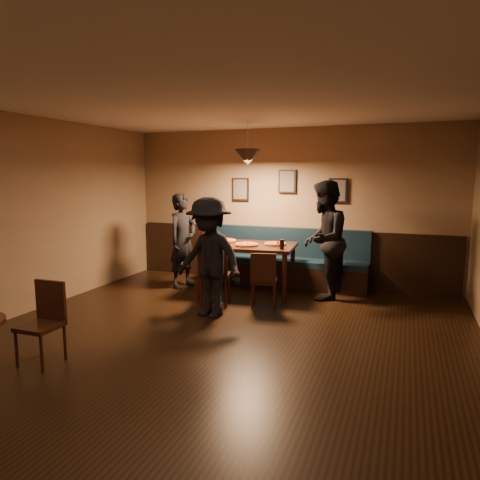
{
  "coord_description": "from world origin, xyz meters",
  "views": [
    {
      "loc": [
        2.03,
        -4.22,
        1.96
      ],
      "look_at": [
        -0.4,
        2.14,
        0.95
      ],
      "focal_mm": 32.72,
      "sensor_mm": 36.0,
      "label": 1
    }
  ],
  "objects_px": {
    "diner_left": "(183,241)",
    "soda_glass": "(282,244)",
    "cafe_chair_far": "(40,324)",
    "dining_table": "(247,269)",
    "chair_near_right": "(264,279)",
    "tabasco_bottle": "(278,243)",
    "chair_near_left": "(215,273)",
    "diner_front": "(209,258)",
    "diner_right": "(324,240)",
    "booth_bench": "(282,258)"
  },
  "relations": [
    {
      "from": "chair_near_left",
      "to": "diner_front",
      "type": "relative_size",
      "value": 0.59
    },
    {
      "from": "diner_right",
      "to": "booth_bench",
      "type": "bearing_deg",
      "value": -120.4
    },
    {
      "from": "chair_near_right",
      "to": "soda_glass",
      "type": "relative_size",
      "value": 5.6
    },
    {
      "from": "chair_near_right",
      "to": "cafe_chair_far",
      "type": "distance_m",
      "value": 3.16
    },
    {
      "from": "diner_front",
      "to": "soda_glass",
      "type": "height_order",
      "value": "diner_front"
    },
    {
      "from": "diner_left",
      "to": "tabasco_bottle",
      "type": "xyz_separation_m",
      "value": [
        1.73,
        -0.0,
        0.06
      ]
    },
    {
      "from": "diner_left",
      "to": "diner_right",
      "type": "height_order",
      "value": "diner_right"
    },
    {
      "from": "chair_near_right",
      "to": "diner_left",
      "type": "xyz_separation_m",
      "value": [
        -1.7,
        0.62,
        0.4
      ]
    },
    {
      "from": "diner_front",
      "to": "chair_near_right",
      "type": "bearing_deg",
      "value": 65.39
    },
    {
      "from": "diner_left",
      "to": "tabasco_bottle",
      "type": "bearing_deg",
      "value": -74.6
    },
    {
      "from": "diner_left",
      "to": "soda_glass",
      "type": "relative_size",
      "value": 10.94
    },
    {
      "from": "diner_front",
      "to": "cafe_chair_far",
      "type": "distance_m",
      "value": 2.32
    },
    {
      "from": "tabasco_bottle",
      "to": "dining_table",
      "type": "bearing_deg",
      "value": 178.63
    },
    {
      "from": "booth_bench",
      "to": "diner_right",
      "type": "height_order",
      "value": "diner_right"
    },
    {
      "from": "diner_front",
      "to": "booth_bench",
      "type": "bearing_deg",
      "value": 92.09
    },
    {
      "from": "chair_near_right",
      "to": "soda_glass",
      "type": "bearing_deg",
      "value": 53.33
    },
    {
      "from": "dining_table",
      "to": "chair_near_right",
      "type": "xyz_separation_m",
      "value": [
        0.49,
        -0.63,
        0.01
      ]
    },
    {
      "from": "diner_front",
      "to": "soda_glass",
      "type": "bearing_deg",
      "value": 70.66
    },
    {
      "from": "chair_near_right",
      "to": "diner_left",
      "type": "relative_size",
      "value": 0.51
    },
    {
      "from": "booth_bench",
      "to": "diner_left",
      "type": "bearing_deg",
      "value": -155.8
    },
    {
      "from": "diner_left",
      "to": "tabasco_bottle",
      "type": "height_order",
      "value": "diner_left"
    },
    {
      "from": "chair_near_left",
      "to": "cafe_chair_far",
      "type": "height_order",
      "value": "chair_near_left"
    },
    {
      "from": "diner_left",
      "to": "tabasco_bottle",
      "type": "relative_size",
      "value": 14.97
    },
    {
      "from": "booth_bench",
      "to": "chair_near_right",
      "type": "distance_m",
      "value": 1.35
    },
    {
      "from": "dining_table",
      "to": "diner_right",
      "type": "xyz_separation_m",
      "value": [
        1.23,
        0.17,
        0.53
      ]
    },
    {
      "from": "diner_left",
      "to": "soda_glass",
      "type": "height_order",
      "value": "diner_left"
    },
    {
      "from": "diner_left",
      "to": "diner_right",
      "type": "xyz_separation_m",
      "value": [
        2.43,
        0.18,
        0.12
      ]
    },
    {
      "from": "dining_table",
      "to": "diner_front",
      "type": "xyz_separation_m",
      "value": [
        -0.08,
        -1.32,
        0.42
      ]
    },
    {
      "from": "diner_left",
      "to": "diner_front",
      "type": "height_order",
      "value": "diner_front"
    },
    {
      "from": "dining_table",
      "to": "chair_near_right",
      "type": "height_order",
      "value": "chair_near_right"
    },
    {
      "from": "booth_bench",
      "to": "diner_left",
      "type": "height_order",
      "value": "diner_left"
    },
    {
      "from": "soda_glass",
      "to": "diner_left",
      "type": "bearing_deg",
      "value": 172.46
    },
    {
      "from": "diner_right",
      "to": "diner_front",
      "type": "height_order",
      "value": "diner_right"
    },
    {
      "from": "booth_bench",
      "to": "tabasco_bottle",
      "type": "bearing_deg",
      "value": -80.43
    },
    {
      "from": "diner_left",
      "to": "chair_near_left",
      "type": "bearing_deg",
      "value": -112.99
    },
    {
      "from": "diner_left",
      "to": "tabasco_bottle",
      "type": "distance_m",
      "value": 1.73
    },
    {
      "from": "chair_near_left",
      "to": "cafe_chair_far",
      "type": "bearing_deg",
      "value": -121.7
    },
    {
      "from": "diner_front",
      "to": "cafe_chair_far",
      "type": "bearing_deg",
      "value": -99.77
    },
    {
      "from": "chair_near_left",
      "to": "chair_near_right",
      "type": "distance_m",
      "value": 0.75
    },
    {
      "from": "soda_glass",
      "to": "cafe_chair_far",
      "type": "distance_m",
      "value": 3.6
    },
    {
      "from": "chair_near_left",
      "to": "cafe_chair_far",
      "type": "distance_m",
      "value": 2.74
    },
    {
      "from": "booth_bench",
      "to": "diner_right",
      "type": "distance_m",
      "value": 1.08
    },
    {
      "from": "soda_glass",
      "to": "cafe_chair_far",
      "type": "bearing_deg",
      "value": -118.75
    },
    {
      "from": "cafe_chair_far",
      "to": "soda_glass",
      "type": "bearing_deg",
      "value": -119.9
    },
    {
      "from": "diner_right",
      "to": "diner_front",
      "type": "bearing_deg",
      "value": -38.48
    },
    {
      "from": "soda_glass",
      "to": "booth_bench",
      "type": "bearing_deg",
      "value": 104.82
    },
    {
      "from": "booth_bench",
      "to": "soda_glass",
      "type": "relative_size",
      "value": 19.91
    },
    {
      "from": "dining_table",
      "to": "soda_glass",
      "type": "height_order",
      "value": "soda_glass"
    },
    {
      "from": "soda_glass",
      "to": "diner_right",
      "type": "bearing_deg",
      "value": 36.63
    },
    {
      "from": "diner_right",
      "to": "tabasco_bottle",
      "type": "height_order",
      "value": "diner_right"
    }
  ]
}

